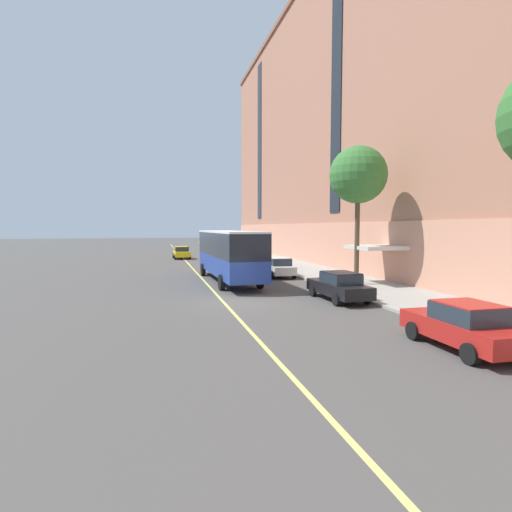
{
  "coord_description": "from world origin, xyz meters",
  "views": [
    {
      "loc": [
        -4.22,
        -20.52,
        3.99
      ],
      "look_at": [
        3.17,
        8.65,
        1.8
      ],
      "focal_mm": 28.0,
      "sensor_mm": 36.0,
      "label": 1
    }
  ],
  "objects_px": {
    "parked_car_red_5": "(465,326)",
    "taxi_cab": "(181,253)",
    "city_bus": "(229,253)",
    "parked_car_navy_3": "(242,255)",
    "street_tree_mid_block": "(358,176)",
    "parked_car_black_0": "(339,286)",
    "parked_car_red_1": "(260,261)",
    "parked_car_white_4": "(279,267)"
  },
  "relations": [
    {
      "from": "street_tree_mid_block",
      "to": "parked_car_white_4",
      "type": "bearing_deg",
      "value": 120.71
    },
    {
      "from": "parked_car_red_5",
      "to": "street_tree_mid_block",
      "type": "relative_size",
      "value": 0.47
    },
    {
      "from": "parked_car_red_1",
      "to": "taxi_cab",
      "type": "bearing_deg",
      "value": 114.86
    },
    {
      "from": "taxi_cab",
      "to": "street_tree_mid_block",
      "type": "xyz_separation_m",
      "value": [
        9.95,
        -26.58,
        6.62
      ]
    },
    {
      "from": "parked_car_red_5",
      "to": "parked_car_red_1",
      "type": "bearing_deg",
      "value": 89.99
    },
    {
      "from": "parked_car_black_0",
      "to": "parked_car_red_5",
      "type": "height_order",
      "value": "same"
    },
    {
      "from": "city_bus",
      "to": "parked_car_black_0",
      "type": "xyz_separation_m",
      "value": [
        4.51,
        -8.7,
        -1.36
      ]
    },
    {
      "from": "parked_car_black_0",
      "to": "parked_car_red_1",
      "type": "distance_m",
      "value": 17.03
    },
    {
      "from": "city_bus",
      "to": "parked_car_navy_3",
      "type": "height_order",
      "value": "city_bus"
    },
    {
      "from": "taxi_cab",
      "to": "parked_car_red_5",
      "type": "bearing_deg",
      "value": -80.79
    },
    {
      "from": "parked_car_red_1",
      "to": "taxi_cab",
      "type": "relative_size",
      "value": 1.09
    },
    {
      "from": "city_bus",
      "to": "taxi_cab",
      "type": "xyz_separation_m",
      "value": [
        -1.97,
        22.39,
        -1.36
      ]
    },
    {
      "from": "street_tree_mid_block",
      "to": "parked_car_black_0",
      "type": "bearing_deg",
      "value": -127.58
    },
    {
      "from": "parked_car_red_1",
      "to": "street_tree_mid_block",
      "type": "bearing_deg",
      "value": -74.66
    },
    {
      "from": "parked_car_black_0",
      "to": "parked_car_red_5",
      "type": "distance_m",
      "value": 9.07
    },
    {
      "from": "city_bus",
      "to": "parked_car_red_5",
      "type": "xyz_separation_m",
      "value": [
        4.54,
        -17.77,
        -1.36
      ]
    },
    {
      "from": "parked_car_red_5",
      "to": "taxi_cab",
      "type": "relative_size",
      "value": 1.0
    },
    {
      "from": "parked_car_black_0",
      "to": "street_tree_mid_block",
      "type": "distance_m",
      "value": 8.73
    },
    {
      "from": "parked_car_navy_3",
      "to": "taxi_cab",
      "type": "relative_size",
      "value": 0.98
    },
    {
      "from": "city_bus",
      "to": "parked_car_red_5",
      "type": "bearing_deg",
      "value": -75.68
    },
    {
      "from": "parked_car_red_1",
      "to": "parked_car_white_4",
      "type": "relative_size",
      "value": 1.09
    },
    {
      "from": "street_tree_mid_block",
      "to": "parked_car_red_5",
      "type": "bearing_deg",
      "value": -104.22
    },
    {
      "from": "parked_car_red_1",
      "to": "parked_car_white_4",
      "type": "distance_m",
      "value": 6.5
    },
    {
      "from": "parked_car_navy_3",
      "to": "street_tree_mid_block",
      "type": "distance_m",
      "value": 22.13
    },
    {
      "from": "parked_car_black_0",
      "to": "taxi_cab",
      "type": "relative_size",
      "value": 1.09
    },
    {
      "from": "parked_car_black_0",
      "to": "parked_car_red_1",
      "type": "height_order",
      "value": "same"
    },
    {
      "from": "parked_car_black_0",
      "to": "parked_car_white_4",
      "type": "distance_m",
      "value": 10.53
    },
    {
      "from": "parked_car_red_5",
      "to": "city_bus",
      "type": "bearing_deg",
      "value": 104.32
    },
    {
      "from": "parked_car_black_0",
      "to": "taxi_cab",
      "type": "xyz_separation_m",
      "value": [
        -6.48,
        31.1,
        -0.0
      ]
    },
    {
      "from": "parked_car_red_1",
      "to": "taxi_cab",
      "type": "height_order",
      "value": "same"
    },
    {
      "from": "city_bus",
      "to": "taxi_cab",
      "type": "distance_m",
      "value": 22.52
    },
    {
      "from": "parked_car_white_4",
      "to": "street_tree_mid_block",
      "type": "bearing_deg",
      "value": -59.29
    },
    {
      "from": "parked_car_red_5",
      "to": "taxi_cab",
      "type": "xyz_separation_m",
      "value": [
        -6.51,
        40.17,
        -0.0
      ]
    },
    {
      "from": "parked_car_red_1",
      "to": "parked_car_red_5",
      "type": "bearing_deg",
      "value": -90.01
    },
    {
      "from": "parked_car_navy_3",
      "to": "parked_car_red_5",
      "type": "relative_size",
      "value": 0.99
    },
    {
      "from": "city_bus",
      "to": "taxi_cab",
      "type": "height_order",
      "value": "city_bus"
    },
    {
      "from": "parked_car_black_0",
      "to": "parked_car_white_4",
      "type": "height_order",
      "value": "same"
    },
    {
      "from": "city_bus",
      "to": "street_tree_mid_block",
      "type": "xyz_separation_m",
      "value": [
        7.98,
        -4.19,
        5.26
      ]
    },
    {
      "from": "parked_car_red_1",
      "to": "parked_car_navy_3",
      "type": "height_order",
      "value": "same"
    },
    {
      "from": "city_bus",
      "to": "street_tree_mid_block",
      "type": "height_order",
      "value": "street_tree_mid_block"
    },
    {
      "from": "parked_car_white_4",
      "to": "street_tree_mid_block",
      "type": "xyz_separation_m",
      "value": [
        3.58,
        -6.02,
        6.62
      ]
    },
    {
      "from": "city_bus",
      "to": "parked_car_black_0",
      "type": "bearing_deg",
      "value": -62.61
    }
  ]
}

